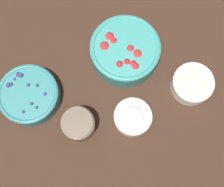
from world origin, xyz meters
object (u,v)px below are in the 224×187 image
(bowl_blueberries, at_px, (29,95))
(jar_chocolate, at_px, (79,125))
(bowl_cream, at_px, (133,117))
(bowl_strawberries, at_px, (125,51))
(bowl_bananas, at_px, (192,84))

(bowl_blueberries, distance_m, jar_chocolate, 0.18)
(bowl_cream, height_order, jar_chocolate, jar_chocolate)
(bowl_cream, distance_m, jar_chocolate, 0.17)
(bowl_strawberries, distance_m, bowl_cream, 0.21)
(bowl_strawberries, xyz_separation_m, jar_chocolate, (-0.06, -0.27, -0.00))
(bowl_blueberries, xyz_separation_m, jar_chocolate, (0.18, -0.04, 0.01))
(bowl_cream, bearing_deg, bowl_strawberries, 113.82)
(bowl_strawberries, bearing_deg, jar_chocolate, -103.15)
(bowl_strawberries, xyz_separation_m, bowl_bananas, (0.24, -0.04, -0.01))
(jar_chocolate, bearing_deg, bowl_cream, 26.31)
(bowl_blueberries, bearing_deg, bowl_cream, 5.62)
(bowl_strawberries, distance_m, jar_chocolate, 0.28)
(bowl_cream, xyz_separation_m, jar_chocolate, (-0.15, -0.07, 0.01))
(bowl_cream, bearing_deg, bowl_blueberries, -174.38)
(bowl_strawberries, xyz_separation_m, bowl_cream, (0.09, -0.20, -0.02))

